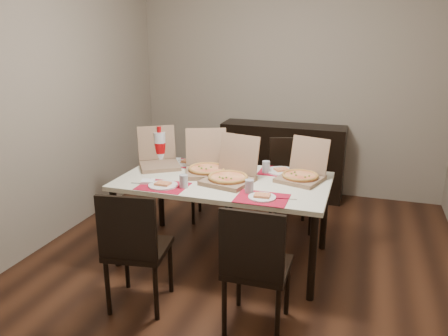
{
  "coord_description": "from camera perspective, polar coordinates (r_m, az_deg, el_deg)",
  "views": [
    {
      "loc": [
        0.93,
        -3.42,
        1.96
      ],
      "look_at": [
        -0.18,
        -0.0,
        0.85
      ],
      "focal_mm": 35.0,
      "sensor_mm": 36.0,
      "label": 1
    }
  ],
  "objects": [
    {
      "name": "ground",
      "position": [
        4.06,
        2.5,
        -11.93
      ],
      "size": [
        3.8,
        4.0,
        0.02
      ],
      "primitive_type": "cube",
      "color": "#3F2113",
      "rests_on": "ground"
    },
    {
      "name": "room_walls",
      "position": [
        3.97,
        4.57,
        13.83
      ],
      "size": [
        3.84,
        4.02,
        2.62
      ],
      "color": "gray",
      "rests_on": "ground"
    },
    {
      "name": "sideboard",
      "position": [
        5.49,
        7.59,
        1.03
      ],
      "size": [
        1.5,
        0.4,
        0.9
      ],
      "primitive_type": "cube",
      "color": "black",
      "rests_on": "ground"
    },
    {
      "name": "dining_table",
      "position": [
        3.82,
        -0.0,
        -2.39
      ],
      "size": [
        1.8,
        1.0,
        0.75
      ],
      "color": "beige",
      "rests_on": "ground"
    },
    {
      "name": "chair_near_left",
      "position": [
        3.22,
        -11.61,
        -9.94
      ],
      "size": [
        0.48,
        0.48,
        0.93
      ],
      "color": "black",
      "rests_on": "ground"
    },
    {
      "name": "chair_near_right",
      "position": [
        2.94,
        4.11,
        -12.41
      ],
      "size": [
        0.42,
        0.42,
        0.93
      ],
      "color": "black",
      "rests_on": "ground"
    },
    {
      "name": "chair_far_left",
      "position": [
        4.76,
        -1.39,
        -0.58
      ],
      "size": [
        0.49,
        0.49,
        0.93
      ],
      "color": "black",
      "rests_on": "ground"
    },
    {
      "name": "chair_far_right",
      "position": [
        4.58,
        8.62,
        -1.5
      ],
      "size": [
        0.53,
        0.53,
        0.93
      ],
      "color": "black",
      "rests_on": "ground"
    },
    {
      "name": "setting_near_left",
      "position": [
        3.64,
        -7.53,
        -2.08
      ],
      "size": [
        0.5,
        0.3,
        0.11
      ],
      "color": "#B50C28",
      "rests_on": "dining_table"
    },
    {
      "name": "setting_near_right",
      "position": [
        3.39,
        4.49,
        -3.4
      ],
      "size": [
        0.46,
        0.3,
        0.11
      ],
      "color": "#B50C28",
      "rests_on": "dining_table"
    },
    {
      "name": "setting_far_left",
      "position": [
        4.23,
        -4.25,
        0.77
      ],
      "size": [
        0.5,
        0.3,
        0.11
      ],
      "color": "#B50C28",
      "rests_on": "dining_table"
    },
    {
      "name": "setting_far_right",
      "position": [
        4.0,
        7.02,
        -0.27
      ],
      "size": [
        0.46,
        0.3,
        0.11
      ],
      "color": "#B50C28",
      "rests_on": "dining_table"
    },
    {
      "name": "napkin_loose",
      "position": [
        3.81,
        0.25,
        -1.25
      ],
      "size": [
        0.14,
        0.15,
        0.02
      ],
      "primitive_type": "cube",
      "rotation": [
        0.0,
        0.0,
        1.28
      ],
      "color": "white",
      "rests_on": "dining_table"
    },
    {
      "name": "pizza_box_center",
      "position": [
        3.7,
        0.79,
        -0.96
      ],
      "size": [
        0.46,
        0.49,
        0.38
      ],
      "color": "#81624A",
      "rests_on": "dining_table"
    },
    {
      "name": "pizza_box_right",
      "position": [
        3.81,
        10.13,
        -0.75
      ],
      "size": [
        0.44,
        0.47,
        0.35
      ],
      "color": "#81624A",
      "rests_on": "dining_table"
    },
    {
      "name": "pizza_box_left",
      "position": [
        4.19,
        -8.49,
        1.04
      ],
      "size": [
        0.52,
        0.53,
        0.36
      ],
      "color": "#81624A",
      "rests_on": "dining_table"
    },
    {
      "name": "pizza_box_extra",
      "position": [
        3.94,
        -2.24,
        0.15
      ],
      "size": [
        0.51,
        0.53,
        0.38
      ],
      "color": "#81624A",
      "rests_on": "dining_table"
    },
    {
      "name": "faina_plate",
      "position": [
        4.01,
        -2.6,
        -0.22
      ],
      "size": [
        0.28,
        0.28,
        0.03
      ],
      "color": "black",
      "rests_on": "dining_table"
    },
    {
      "name": "dip_bowl",
      "position": [
        3.91,
        1.92,
        -0.69
      ],
      "size": [
        0.15,
        0.15,
        0.03
      ],
      "primitive_type": "imported",
      "rotation": [
        0.0,
        0.0,
        -0.39
      ],
      "color": "white",
      "rests_on": "dining_table"
    },
    {
      "name": "soda_bottle",
      "position": [
        4.32,
        -8.38,
        2.74
      ],
      "size": [
        0.12,
        0.12,
        0.35
      ],
      "color": "silver",
      "rests_on": "dining_table"
    }
  ]
}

